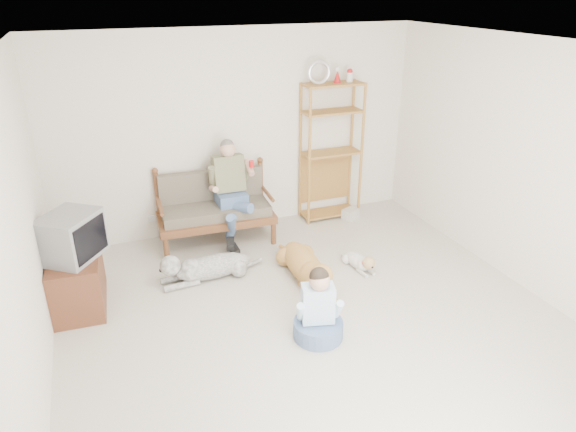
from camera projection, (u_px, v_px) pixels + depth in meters
name	position (u px, v px, depth m)	size (l,w,h in m)	color
floor	(323.00, 333.00, 5.10)	(5.50, 5.50, 0.00)	silver
ceiling	(333.00, 50.00, 3.99)	(5.50, 5.50, 0.00)	white
wall_back	(239.00, 132.00, 6.87)	(5.00, 5.00, 0.00)	beige
wall_left	(15.00, 259.00, 3.71)	(5.50, 5.50, 0.00)	beige
wall_right	(543.00, 174.00, 5.38)	(5.50, 5.50, 0.00)	beige
loveseat	(214.00, 206.00, 6.78)	(1.54, 0.78, 0.95)	brown
man	(232.00, 200.00, 6.60)	(0.52, 0.75, 1.21)	slate
etagere	(331.00, 151.00, 7.28)	(0.87, 0.38, 2.27)	#AE8136
book_stack	(351.00, 214.00, 7.57)	(0.23, 0.17, 0.15)	silver
tv_stand	(77.00, 281.00, 5.43)	(0.55, 0.93, 0.60)	#5A311D
crt_tv	(72.00, 237.00, 5.18)	(0.71, 0.73, 0.48)	slate
wall_outlet	(153.00, 218.00, 6.88)	(0.12, 0.02, 0.08)	silver
golden_retriever	(307.00, 267.00, 5.93)	(0.41, 1.46, 0.44)	#BD8941
shaggy_dog	(204.00, 267.00, 5.97)	(1.32, 0.37, 0.39)	white
terrier	(360.00, 262.00, 6.20)	(0.24, 0.64, 0.24)	silver
child	(318.00, 313.00, 4.95)	(0.49, 0.49, 0.77)	slate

